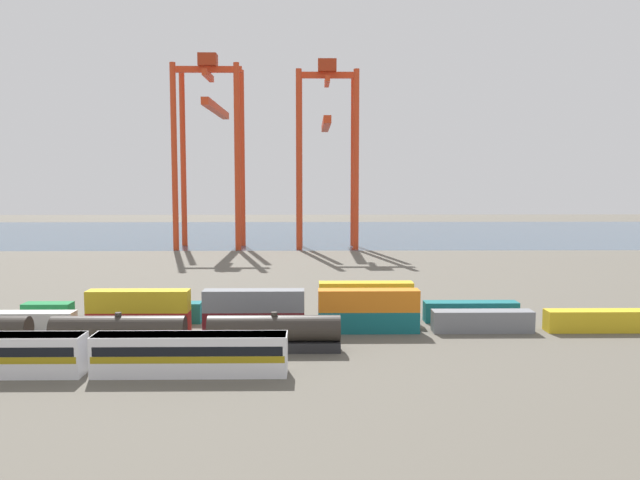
{
  "coord_description": "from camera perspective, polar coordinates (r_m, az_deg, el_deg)",
  "views": [
    {
      "loc": [
        10.15,
        -81.68,
        18.48
      ],
      "look_at": [
        11.85,
        34.27,
        7.44
      ],
      "focal_mm": 36.34,
      "sensor_mm": 36.0,
      "label": 1
    }
  ],
  "objects": [
    {
      "name": "ground_plane",
      "position": [
        123.5,
        -5.55,
        -3.19
      ],
      "size": [
        420.0,
        420.0,
        0.0
      ],
      "primitive_type": "plane",
      "color": "#5B564C"
    },
    {
      "name": "harbour_water",
      "position": [
        221.11,
        -3.47,
        0.63
      ],
      "size": [
        400.0,
        110.0,
        0.01
      ],
      "primitive_type": "cube",
      "color": "#384C60",
      "rests_on": "ground_plane"
    },
    {
      "name": "passenger_train",
      "position": [
        65.47,
        -19.7,
        -9.34
      ],
      "size": [
        37.38,
        3.14,
        3.9
      ],
      "color": "silver",
      "rests_on": "ground_plane"
    },
    {
      "name": "freight_tank_row",
      "position": [
        73.06,
        -17.3,
        -7.86
      ],
      "size": [
        47.43,
        2.79,
        4.25
      ],
      "color": "#232326",
      "rests_on": "ground_plane"
    },
    {
      "name": "shipping_container_1",
      "position": [
        85.72,
        -24.65,
        -6.63
      ],
      "size": [
        12.1,
        2.44,
        2.6
      ],
      "primitive_type": "cube",
      "color": "silver",
      "rests_on": "ground_plane"
    },
    {
      "name": "shipping_container_2",
      "position": [
        81.17,
        -15.64,
        -6.99
      ],
      "size": [
        12.1,
        2.44,
        2.6
      ],
      "primitive_type": "cube",
      "color": "#AD211C",
      "rests_on": "ground_plane"
    },
    {
      "name": "shipping_container_3",
      "position": [
        80.66,
        -15.69,
        -5.18
      ],
      "size": [
        12.1,
        2.44,
        2.6
      ],
      "primitive_type": "cube",
      "color": "gold",
      "rests_on": "shipping_container_2"
    },
    {
      "name": "shipping_container_4",
      "position": [
        78.81,
        -5.83,
        -7.18
      ],
      "size": [
        12.1,
        2.44,
        2.6
      ],
      "primitive_type": "cube",
      "color": "maroon",
      "rests_on": "ground_plane"
    },
    {
      "name": "shipping_container_5",
      "position": [
        78.28,
        -5.85,
        -5.33
      ],
      "size": [
        12.1,
        2.44,
        2.6
      ],
      "primitive_type": "cube",
      "color": "slate",
      "rests_on": "shipping_container_4"
    },
    {
      "name": "shipping_container_6",
      "position": [
        78.82,
        4.29,
        -7.17
      ],
      "size": [
        12.1,
        2.44,
        2.6
      ],
      "primitive_type": "cube",
      "color": "#146066",
      "rests_on": "ground_plane"
    },
    {
      "name": "shipping_container_7",
      "position": [
        78.3,
        4.3,
        -5.31
      ],
      "size": [
        12.1,
        2.44,
        2.6
      ],
      "primitive_type": "cube",
      "color": "orange",
      "rests_on": "shipping_container_6"
    },
    {
      "name": "shipping_container_8",
      "position": [
        81.21,
        14.1,
        -6.94
      ],
      "size": [
        12.1,
        2.44,
        2.6
      ],
      "primitive_type": "cube",
      "color": "slate",
      "rests_on": "ground_plane"
    },
    {
      "name": "shipping_container_9",
      "position": [
        85.78,
        23.09,
        -6.56
      ],
      "size": [
        12.1,
        2.44,
        2.6
      ],
      "primitive_type": "cube",
      "color": "gold",
      "rests_on": "ground_plane"
    },
    {
      "name": "shipping_container_11",
      "position": [
        90.54,
        -22.82,
        -5.93
      ],
      "size": [
        6.04,
        2.44,
        2.6
      ],
      "primitive_type": "cube",
      "color": "#197538",
      "rests_on": "ground_plane"
    },
    {
      "name": "shipping_container_12",
      "position": [
        86.4,
        -14.37,
        -6.21
      ],
      "size": [
        12.1,
        2.44,
        2.6
      ],
      "primitive_type": "cube",
      "color": "#146066",
      "rests_on": "ground_plane"
    },
    {
      "name": "shipping_container_13",
      "position": [
        84.27,
        -5.27,
        -6.35
      ],
      "size": [
        6.04,
        2.44,
        2.6
      ],
      "primitive_type": "cube",
      "color": "silver",
      "rests_on": "ground_plane"
    },
    {
      "name": "shipping_container_14",
      "position": [
        84.32,
        4.05,
        -6.33
      ],
      "size": [
        12.1,
        2.44,
        2.6
      ],
      "primitive_type": "cube",
      "color": "#146066",
      "rests_on": "ground_plane"
    },
    {
      "name": "shipping_container_15",
      "position": [
        83.83,
        4.06,
        -4.59
      ],
      "size": [
        12.1,
        2.44,
        2.6
      ],
      "primitive_type": "cube",
      "color": "gold",
      "rests_on": "shipping_container_14"
    },
    {
      "name": "shipping_container_16",
      "position": [
        86.55,
        13.13,
        -6.16
      ],
      "size": [
        12.1,
        2.44,
        2.6
      ],
      "primitive_type": "cube",
      "color": "#146066",
      "rests_on": "ground_plane"
    },
    {
      "name": "gantry_crane_west",
      "position": [
        178.78,
        -9.59,
        9.44
      ],
      "size": [
        17.7,
        41.7,
        50.91
      ],
      "color": "red",
      "rests_on": "ground_plane"
    },
    {
      "name": "gantry_crane_central",
      "position": [
        175.65,
        0.61,
        8.97
      ],
      "size": [
        16.34,
        33.99,
        49.5
      ],
      "color": "red",
      "rests_on": "ground_plane"
    }
  ]
}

